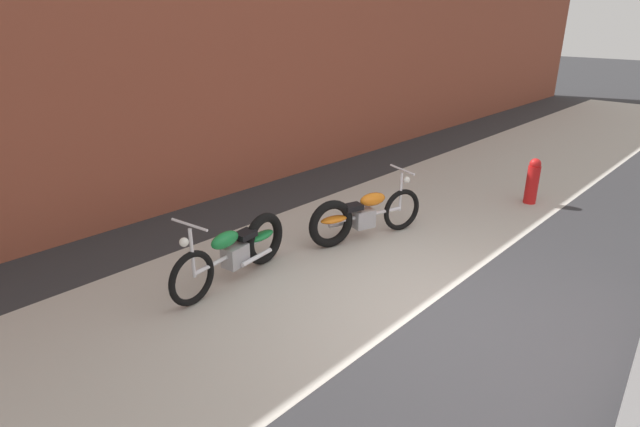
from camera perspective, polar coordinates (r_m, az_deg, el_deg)
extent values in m
plane|color=#2D2D30|center=(6.16, 11.66, -10.59)|extent=(80.00, 80.00, 0.00)
cube|color=#B2ADA3|center=(7.08, -0.45, -5.60)|extent=(36.00, 3.50, 0.01)
cube|color=brown|center=(9.04, -17.29, 16.48)|extent=(36.00, 0.50, 5.14)
torus|color=black|center=(6.18, -14.22, -7.08)|extent=(0.68, 0.18, 0.68)
torus|color=black|center=(6.98, -6.32, -2.83)|extent=(0.74, 0.23, 0.73)
cylinder|color=silver|center=(6.55, -10.03, -4.62)|extent=(1.23, 0.23, 0.06)
cube|color=#99999E|center=(6.62, -9.53, -4.69)|extent=(0.35, 0.26, 0.28)
ellipsoid|color=#197A38|center=(6.40, -10.67, -2.95)|extent=(0.46, 0.25, 0.20)
ellipsoid|color=#197A38|center=(6.92, -6.61, -2.51)|extent=(0.46, 0.24, 0.10)
cube|color=black|center=(6.65, -8.46, -2.37)|extent=(0.31, 0.24, 0.08)
cylinder|color=silver|center=(6.06, -14.21, -4.37)|extent=(0.05, 0.05, 0.62)
cylinder|color=silver|center=(5.92, -14.53, -1.23)|extent=(0.12, 0.58, 0.03)
sphere|color=white|center=(5.93, -15.08, -3.14)|extent=(0.11, 0.11, 0.11)
cylinder|color=silver|center=(6.71, -7.14, -4.90)|extent=(0.55, 0.14, 0.06)
torus|color=black|center=(8.12, 9.18, 0.41)|extent=(0.67, 0.28, 0.68)
torus|color=black|center=(7.42, 1.25, -1.18)|extent=(0.74, 0.35, 0.73)
cylinder|color=silver|center=(7.74, 5.41, -0.16)|extent=(1.19, 0.43, 0.06)
cube|color=#99999E|center=(7.71, 4.90, -0.54)|extent=(0.37, 0.31, 0.28)
ellipsoid|color=orange|center=(7.70, 5.96, 1.61)|extent=(0.48, 0.31, 0.20)
ellipsoid|color=orange|center=(7.42, 1.59, -0.68)|extent=(0.47, 0.31, 0.10)
cube|color=black|center=(7.53, 3.69, 0.72)|extent=(0.33, 0.28, 0.08)
cylinder|color=silver|center=(7.99, 9.09, 2.44)|extent=(0.06, 0.06, 0.62)
cylinder|color=silver|center=(7.88, 9.24, 4.91)|extent=(0.21, 0.56, 0.03)
sphere|color=white|center=(7.99, 9.73, 3.77)|extent=(0.11, 0.11, 0.11)
cylinder|color=silver|center=(7.73, 2.79, -1.06)|extent=(0.54, 0.22, 0.06)
cylinder|color=red|center=(9.94, 22.78, 3.01)|extent=(0.22, 0.22, 0.70)
sphere|color=red|center=(9.84, 23.11, 5.16)|extent=(0.20, 0.20, 0.20)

